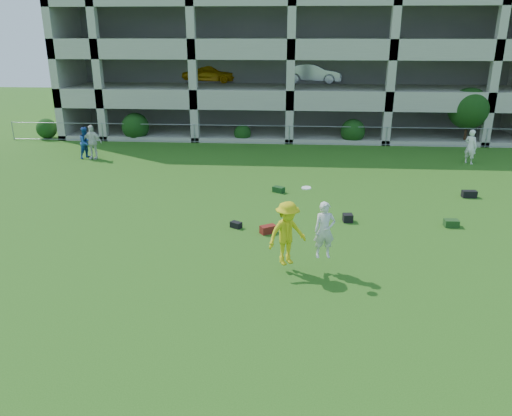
# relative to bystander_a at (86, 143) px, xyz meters

# --- Properties ---
(ground) EXTENTS (100.00, 100.00, 0.00)m
(ground) POSITION_rel_bystander_a_xyz_m (11.25, -14.57, -0.87)
(ground) COLOR #235114
(ground) RESTS_ON ground
(bystander_a) EXTENTS (0.99, 1.07, 1.75)m
(bystander_a) POSITION_rel_bystander_a_xyz_m (0.00, 0.00, 0.00)
(bystander_a) COLOR #214A97
(bystander_a) RESTS_ON ground
(bystander_b) EXTENTS (1.12, 0.50, 1.89)m
(bystander_b) POSITION_rel_bystander_a_xyz_m (0.41, -0.15, 0.07)
(bystander_b) COLOR silver
(bystander_b) RESTS_ON ground
(bystander_e) EXTENTS (0.78, 0.80, 1.85)m
(bystander_e) POSITION_rel_bystander_a_xyz_m (20.96, 0.33, 0.05)
(bystander_e) COLOR white
(bystander_e) RESTS_ON ground
(bag_red_a) EXTENTS (0.63, 0.55, 0.28)m
(bag_red_a) POSITION_rel_bystander_a_xyz_m (10.70, -10.25, -0.73)
(bag_red_a) COLOR #561F0E
(bag_red_a) RESTS_ON ground
(bag_black_b) EXTENTS (0.47, 0.43, 0.22)m
(bag_black_b) POSITION_rel_bystander_a_xyz_m (9.52, -9.83, -0.76)
(bag_black_b) COLOR black
(bag_black_b) RESTS_ON ground
(bag_green_c) EXTENTS (0.51, 0.36, 0.26)m
(bag_green_c) POSITION_rel_bystander_a_xyz_m (17.36, -9.12, -0.74)
(bag_green_c) COLOR #173814
(bag_green_c) RESTS_ON ground
(crate_d) EXTENTS (0.38, 0.38, 0.30)m
(crate_d) POSITION_rel_bystander_a_xyz_m (13.62, -8.92, -0.72)
(crate_d) COLOR black
(crate_d) RESTS_ON ground
(bag_black_e) EXTENTS (0.61, 0.33, 0.30)m
(bag_black_e) POSITION_rel_bystander_a_xyz_m (19.11, -5.60, -0.72)
(bag_black_e) COLOR black
(bag_black_e) RESTS_ON ground
(bag_green_g) EXTENTS (0.58, 0.53, 0.25)m
(bag_green_g) POSITION_rel_bystander_a_xyz_m (10.92, -5.51, -0.75)
(bag_green_g) COLOR black
(bag_green_g) RESTS_ON ground
(frisbee_contest) EXTENTS (2.13, 1.29, 2.39)m
(frisbee_contest) POSITION_rel_bystander_a_xyz_m (11.62, -13.13, 0.35)
(frisbee_contest) COLOR gold
(frisbee_contest) RESTS_ON ground
(parking_garage) EXTENTS (30.00, 14.00, 12.00)m
(parking_garage) POSITION_rel_bystander_a_xyz_m (11.24, 13.13, 5.14)
(parking_garage) COLOR #9E998C
(parking_garage) RESTS_ON ground
(fence) EXTENTS (36.06, 0.06, 1.20)m
(fence) POSITION_rel_bystander_a_xyz_m (11.25, 4.43, -0.26)
(fence) COLOR gray
(fence) RESTS_ON ground
(shrub_row) EXTENTS (34.38, 2.52, 3.50)m
(shrub_row) POSITION_rel_bystander_a_xyz_m (15.84, 5.13, 0.63)
(shrub_row) COLOR #163D11
(shrub_row) RESTS_ON ground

